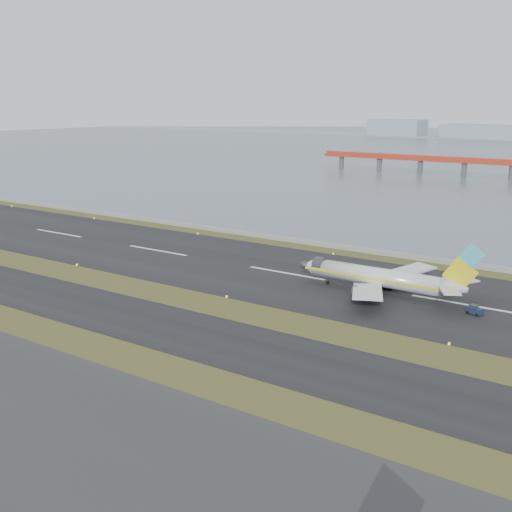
% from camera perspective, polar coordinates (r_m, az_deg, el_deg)
% --- Properties ---
extents(ground, '(1000.00, 1000.00, 0.00)m').
position_cam_1_polar(ground, '(122.94, -4.74, -4.57)').
color(ground, '#334518').
rests_on(ground, ground).
extents(taxiway_strip, '(1000.00, 18.00, 0.10)m').
position_cam_1_polar(taxiway_strip, '(114.45, -8.58, -6.05)').
color(taxiway_strip, black).
rests_on(taxiway_strip, ground).
extents(runway_strip, '(1000.00, 45.00, 0.10)m').
position_cam_1_polar(runway_strip, '(146.29, 2.74, -1.55)').
color(runway_strip, black).
rests_on(runway_strip, ground).
extents(seawall, '(1000.00, 2.50, 1.00)m').
position_cam_1_polar(seawall, '(171.63, 8.07, 0.76)').
color(seawall, gray).
rests_on(seawall, ground).
extents(airliner, '(38.52, 32.89, 12.80)m').
position_cam_1_polar(airliner, '(132.15, 11.18, -1.92)').
color(airliner, silver).
rests_on(airliner, ground).
extents(pushback_tug, '(3.24, 2.47, 1.84)m').
position_cam_1_polar(pushback_tug, '(124.79, 18.86, -4.57)').
color(pushback_tug, '#16203C').
rests_on(pushback_tug, ground).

